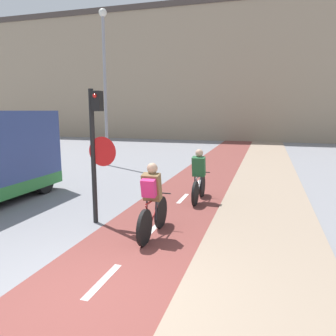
% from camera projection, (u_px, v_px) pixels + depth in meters
% --- Properties ---
extents(ground_plane, '(120.00, 120.00, 0.00)m').
position_uv_depth(ground_plane, '(86.00, 300.00, 4.56)').
color(ground_plane, gray).
extents(bike_lane, '(2.34, 60.00, 0.02)m').
position_uv_depth(bike_lane, '(86.00, 299.00, 4.56)').
color(bike_lane, brown).
rests_on(bike_lane, ground_plane).
extents(sidewalk_strip, '(2.40, 60.00, 0.05)m').
position_uv_depth(sidewalk_strip, '(262.00, 331.00, 3.88)').
color(sidewalk_strip, gray).
rests_on(sidewalk_strip, ground_plane).
extents(building_row_background, '(60.00, 5.20, 11.83)m').
position_uv_depth(building_row_background, '(243.00, 73.00, 29.42)').
color(building_row_background, gray).
rests_on(building_row_background, ground_plane).
extents(traffic_light_pole, '(0.67, 0.25, 3.08)m').
position_uv_depth(traffic_light_pole, '(96.00, 142.00, 7.37)').
color(traffic_light_pole, black).
rests_on(traffic_light_pole, ground_plane).
extents(street_lamp_far, '(0.36, 0.36, 7.09)m').
position_uv_depth(street_lamp_far, '(105.00, 73.00, 15.04)').
color(street_lamp_far, gray).
rests_on(street_lamp_far, ground_plane).
extents(cyclist_near, '(0.46, 1.74, 1.56)m').
position_uv_depth(cyclist_near, '(152.00, 203.00, 6.72)').
color(cyclist_near, black).
rests_on(cyclist_near, ground_plane).
extents(cyclist_far, '(0.46, 1.69, 1.52)m').
position_uv_depth(cyclist_far, '(199.00, 179.00, 9.40)').
color(cyclist_far, black).
rests_on(cyclist_far, ground_plane).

